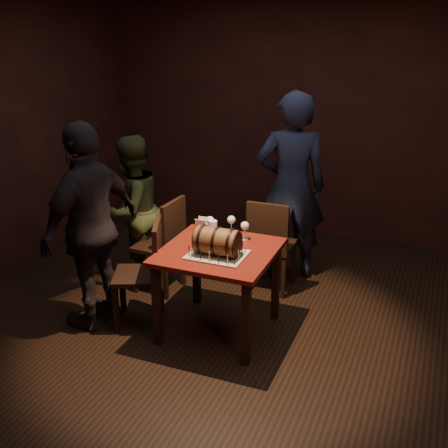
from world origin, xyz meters
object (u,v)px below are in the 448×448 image
object	(u,v)px
pub_table	(219,262)
wine_glass_mid	(231,221)
barrel_cake	(217,241)
wine_glass_left	(210,221)
person_left_front	(91,227)
person_back	(291,188)
pint_of_ale	(213,230)
wine_glass_right	(245,227)
chair_left_front	(147,268)
person_left_rear	(132,210)
chair_back	(270,241)
chair_left_rear	(165,240)

from	to	relation	value
pub_table	wine_glass_mid	size ratio (longest dim) A/B	5.59
barrel_cake	wine_glass_left	distance (m)	0.46
person_left_front	person_back	bearing A→B (deg)	149.86
pint_of_ale	person_left_front	world-z (taller)	person_left_front
wine_glass_left	wine_glass_mid	world-z (taller)	same
wine_glass_right	chair_left_front	bearing A→B (deg)	-152.50
barrel_cake	person_left_rear	size ratio (longest dim) A/B	0.27
pub_table	pint_of_ale	bearing A→B (deg)	122.97
pint_of_ale	person_left_rear	distance (m)	1.10
barrel_cake	person_back	distance (m)	1.40
barrel_cake	chair_left_front	world-z (taller)	barrel_cake
wine_glass_mid	pint_of_ale	bearing A→B (deg)	-126.45
wine_glass_left	person_left_front	distance (m)	1.00
pint_of_ale	chair_back	bearing A→B (deg)	62.73
pub_table	barrel_cake	size ratio (longest dim) A/B	2.27
barrel_cake	wine_glass_left	bearing A→B (deg)	120.38
pub_table	person_back	distance (m)	1.32
wine_glass_right	chair_back	distance (m)	0.66
chair_left_rear	chair_left_front	world-z (taller)	same
wine_glass_right	person_left_front	world-z (taller)	person_left_front
pint_of_ale	person_left_rear	size ratio (longest dim) A/B	0.10
chair_left_rear	barrel_cake	bearing A→B (deg)	-37.41
chair_left_rear	person_left_front	distance (m)	0.88
pint_of_ale	person_back	distance (m)	1.12
pub_table	chair_left_front	size ratio (longest dim) A/B	0.97
pint_of_ale	person_back	size ratio (longest dim) A/B	0.08
wine_glass_right	person_back	world-z (taller)	person_back
person_back	person_left_rear	size ratio (longest dim) A/B	1.28
chair_back	chair_left_front	distance (m)	1.24
person_back	person_left_front	bearing A→B (deg)	28.52
chair_back	person_left_front	bearing A→B (deg)	-137.66
person_back	person_left_rear	distance (m)	1.58
wine_glass_right	person_left_front	xyz separation A→B (m)	(-1.16, -0.54, 0.02)
pub_table	person_left_rear	xyz separation A→B (m)	(-1.17, 0.60, 0.10)
barrel_cake	chair_back	world-z (taller)	barrel_cake
chair_left_rear	person_left_front	size ratio (longest dim) A/B	0.52
chair_back	person_left_front	size ratio (longest dim) A/B	0.52
wine_glass_left	wine_glass_mid	xyz separation A→B (m)	(0.16, 0.08, -0.00)
chair_left_rear	chair_left_front	distance (m)	0.62
pint_of_ale	person_left_front	size ratio (longest dim) A/B	0.08
chair_back	person_back	distance (m)	0.60
person_back	person_left_front	size ratio (longest dim) A/B	1.06
chair_left_rear	chair_left_front	bearing A→B (deg)	-77.00
pint_of_ale	person_left_front	distance (m)	1.01
wine_glass_mid	chair_left_rear	xyz separation A→B (m)	(-0.72, 0.12, -0.34)
chair_back	person_left_rear	world-z (taller)	person_left_rear
pint_of_ale	chair_back	size ratio (longest dim) A/B	0.16
pub_table	wine_glass_right	distance (m)	0.38
wine_glass_left	chair_back	xyz separation A→B (m)	(0.37, 0.56, -0.35)
wine_glass_mid	chair_back	size ratio (longest dim) A/B	0.17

